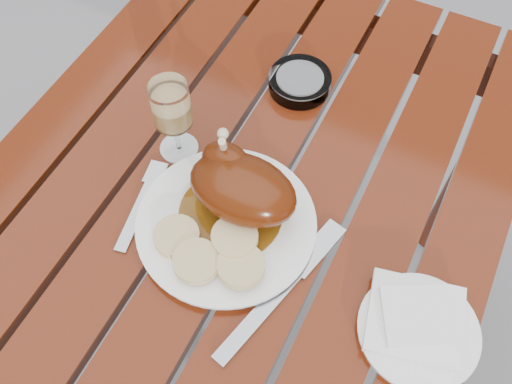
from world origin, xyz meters
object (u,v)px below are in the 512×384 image
dinner_plate (226,225)px  side_plate (418,331)px  wine_glass (174,120)px  ashtray (300,82)px  table (233,301)px

dinner_plate → side_plate: bearing=-5.2°
wine_glass → ashtray: bearing=60.1°
dinner_plate → ashtray: 0.31m
wine_glass → table: bearing=-30.0°
side_plate → ashtray: ashtray is taller
dinner_plate → table: bearing=122.6°
wine_glass → ashtray: 0.25m
wine_glass → side_plate: size_ratio=0.90×
side_plate → ashtray: size_ratio=1.51×
dinner_plate → wine_glass: wine_glass is taller
table → side_plate: size_ratio=7.21×
wine_glass → side_plate: 0.47m
wine_glass → ashtray: size_ratio=1.35×
table → dinner_plate: bearing=-57.4°
table → dinner_plate: 0.38m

